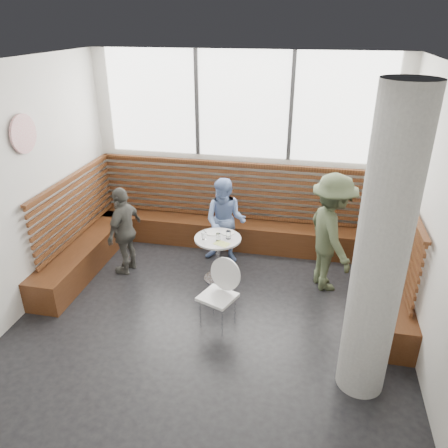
% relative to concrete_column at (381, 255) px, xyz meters
% --- Properties ---
extents(room, '(5.00, 5.00, 3.20)m').
position_rel_concrete_column_xyz_m(room, '(-1.85, 0.60, 0.00)').
color(room, silver).
rests_on(room, ground).
extents(booth, '(5.00, 2.50, 1.44)m').
position_rel_concrete_column_xyz_m(booth, '(-1.85, 2.37, -1.19)').
color(booth, '#412210').
rests_on(booth, ground).
extents(concrete_column, '(0.50, 0.50, 3.20)m').
position_rel_concrete_column_xyz_m(concrete_column, '(0.00, 0.00, 0.00)').
color(concrete_column, gray).
rests_on(concrete_column, ground).
extents(wall_art, '(0.03, 0.50, 0.50)m').
position_rel_concrete_column_xyz_m(wall_art, '(-4.31, 1.00, 0.70)').
color(wall_art, white).
rests_on(wall_art, room).
extents(cafe_table, '(0.69, 0.69, 0.71)m').
position_rel_concrete_column_xyz_m(cafe_table, '(-1.97, 1.72, -1.09)').
color(cafe_table, silver).
rests_on(cafe_table, ground).
extents(cafe_chair, '(0.44, 0.43, 0.91)m').
position_rel_concrete_column_xyz_m(cafe_chair, '(-1.73, 0.70, -1.07)').
color(cafe_chair, white).
rests_on(cafe_chair, ground).
extents(adult_man, '(1.01, 1.28, 1.74)m').
position_rel_concrete_column_xyz_m(adult_man, '(-0.37, 1.88, -0.73)').
color(adult_man, '#434E34').
rests_on(adult_man, ground).
extents(child_back, '(0.71, 0.56, 1.40)m').
position_rel_concrete_column_xyz_m(child_back, '(-1.98, 2.32, -0.90)').
color(child_back, '#7794CF').
rests_on(child_back, ground).
extents(child_left, '(0.46, 0.86, 1.39)m').
position_rel_concrete_column_xyz_m(child_left, '(-3.41, 1.69, -0.91)').
color(child_left, '#53524B').
rests_on(child_left, ground).
extents(plate_near, '(0.21, 0.21, 0.01)m').
position_rel_concrete_column_xyz_m(plate_near, '(-2.08, 1.86, -0.88)').
color(plate_near, white).
rests_on(plate_near, cafe_table).
extents(plate_far, '(0.20, 0.20, 0.01)m').
position_rel_concrete_column_xyz_m(plate_far, '(-1.85, 1.90, -0.89)').
color(plate_far, white).
rests_on(plate_far, cafe_table).
extents(glass_left, '(0.08, 0.08, 0.12)m').
position_rel_concrete_column_xyz_m(glass_left, '(-2.16, 1.65, -0.83)').
color(glass_left, white).
rests_on(glass_left, cafe_table).
extents(glass_mid, '(0.07, 0.07, 0.11)m').
position_rel_concrete_column_xyz_m(glass_mid, '(-1.95, 1.65, -0.84)').
color(glass_mid, white).
rests_on(glass_mid, cafe_table).
extents(glass_right, '(0.08, 0.08, 0.12)m').
position_rel_concrete_column_xyz_m(glass_right, '(-1.81, 1.73, -0.83)').
color(glass_right, white).
rests_on(glass_right, cafe_table).
extents(menu_card, '(0.26, 0.22, 0.00)m').
position_rel_concrete_column_xyz_m(menu_card, '(-1.87, 1.55, -0.89)').
color(menu_card, '#A5C64C').
rests_on(menu_card, cafe_table).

